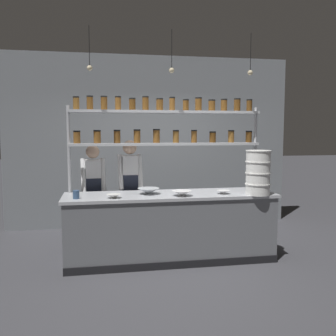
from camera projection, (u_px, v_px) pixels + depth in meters
The scene contains 13 objects.
ground_plane at pixel (170, 259), 5.17m from camera, with size 40.00×40.00×0.00m, color #3D3D42.
back_wall at pixel (151, 142), 6.98m from camera, with size 5.26×0.12×3.14m, color gray.
prep_counter at pixel (170, 227), 5.13m from camera, with size 2.86×0.76×0.92m.
spice_shelf_unit at pixel (166, 129), 5.32m from camera, with size 2.75×0.28×2.25m.
chef_left at pixel (93, 190), 5.55m from camera, with size 0.38×0.30×1.57m.
chef_center at pixel (130, 187), 5.57m from camera, with size 0.37×0.29×1.63m.
container_stack at pixel (258, 173), 4.98m from camera, with size 0.34×0.34×0.59m.
prep_bowl_near_left at pixel (182, 193), 4.90m from camera, with size 0.26×0.26×0.07m.
prep_bowl_center_front at pixel (149, 191), 5.04m from camera, with size 0.30×0.30×0.08m.
prep_bowl_center_back at pixel (114, 196), 4.74m from camera, with size 0.18×0.18×0.05m.
prep_bowl_near_right at pixel (223, 192), 5.06m from camera, with size 0.18×0.18×0.05m.
serving_cup_front at pixel (76, 195), 4.70m from camera, with size 0.08×0.08×0.11m.
pendant_light_row at pixel (173, 69), 4.92m from camera, with size 2.22×0.07×0.56m.
Camera 1 is at (-0.92, -4.94, 1.77)m, focal length 40.00 mm.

